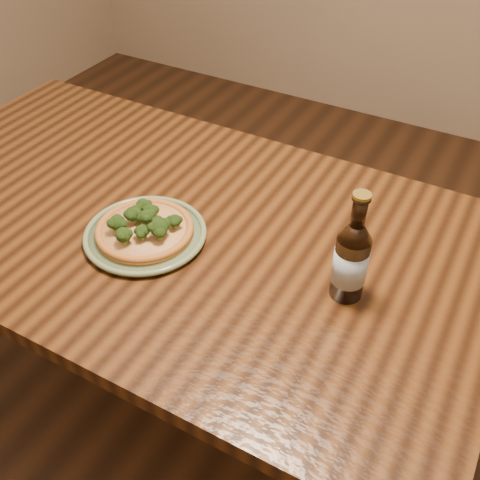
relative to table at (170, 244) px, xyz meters
The scene contains 5 objects.
ground 0.66m from the table, 90.00° to the right, with size 4.50×4.50×0.00m, color #382111.
table is the anchor object (origin of this frame).
plate 0.14m from the table, 88.09° to the right, with size 0.29×0.29×0.02m.
pizza 0.15m from the table, 87.91° to the right, with size 0.23×0.23×0.07m.
beer_bottle 0.52m from the table, ahead, with size 0.07×0.07×0.26m.
Camera 1 is at (0.68, -0.76, 1.61)m, focal length 42.00 mm.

